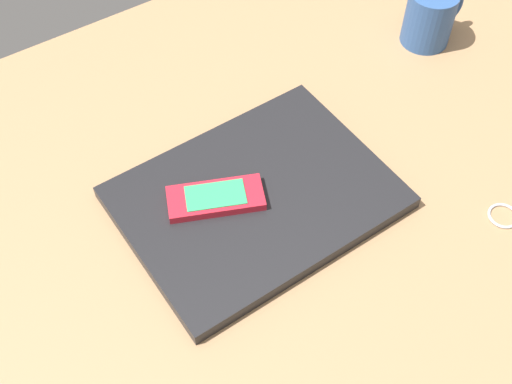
{
  "coord_description": "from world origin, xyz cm",
  "views": [
    {
      "loc": [
        -35.85,
        -42.56,
        67.64
      ],
      "look_at": [
        -9.3,
        -2.94,
        5.0
      ],
      "focal_mm": 45.66,
      "sensor_mm": 36.0,
      "label": 1
    }
  ],
  "objects_px": {
    "cell_phone_on_laptop": "(216,198)",
    "key_ring": "(503,216)",
    "coffee_mug": "(430,17)",
    "laptop_closed": "(256,197)"
  },
  "relations": [
    {
      "from": "laptop_closed",
      "to": "coffee_mug",
      "type": "xyz_separation_m",
      "value": [
        0.38,
        0.11,
        0.03
      ]
    },
    {
      "from": "laptop_closed",
      "to": "key_ring",
      "type": "bearing_deg",
      "value": -38.81
    },
    {
      "from": "cell_phone_on_laptop",
      "to": "key_ring",
      "type": "height_order",
      "value": "cell_phone_on_laptop"
    },
    {
      "from": "key_ring",
      "to": "laptop_closed",
      "type": "bearing_deg",
      "value": 141.92
    },
    {
      "from": "laptop_closed",
      "to": "cell_phone_on_laptop",
      "type": "relative_size",
      "value": 2.56
    },
    {
      "from": "cell_phone_on_laptop",
      "to": "coffee_mug",
      "type": "bearing_deg",
      "value": 12.51
    },
    {
      "from": "cell_phone_on_laptop",
      "to": "coffee_mug",
      "type": "height_order",
      "value": "coffee_mug"
    },
    {
      "from": "cell_phone_on_laptop",
      "to": "coffee_mug",
      "type": "distance_m",
      "value": 0.44
    },
    {
      "from": "cell_phone_on_laptop",
      "to": "coffee_mug",
      "type": "xyz_separation_m",
      "value": [
        0.43,
        0.1,
        0.02
      ]
    },
    {
      "from": "laptop_closed",
      "to": "cell_phone_on_laptop",
      "type": "bearing_deg",
      "value": 159.66
    }
  ]
}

